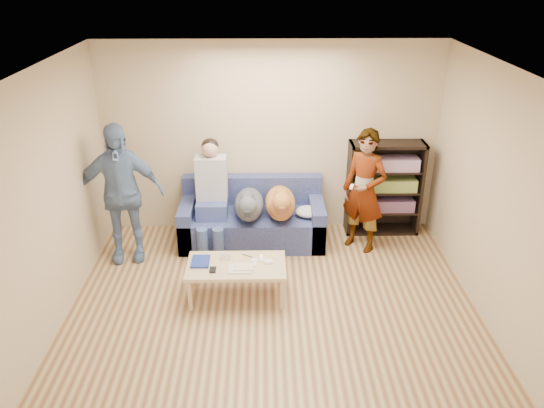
{
  "coord_description": "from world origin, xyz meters",
  "views": [
    {
      "loc": [
        -0.09,
        -4.29,
        3.53
      ],
      "look_at": [
        0.0,
        1.2,
        0.95
      ],
      "focal_mm": 35.0,
      "sensor_mm": 36.0,
      "label": 1
    }
  ],
  "objects_px": {
    "person_standing_left": "(120,193)",
    "camera_silver": "(226,257)",
    "person_standing_right": "(364,191)",
    "person_seated": "(211,191)",
    "sofa": "(252,221)",
    "coffee_table": "(236,268)",
    "dog_gray": "(249,205)",
    "dog_tan": "(280,203)",
    "notebook_blue": "(201,261)",
    "bookshelf": "(384,186)"
  },
  "relations": [
    {
      "from": "person_standing_left",
      "to": "camera_silver",
      "type": "distance_m",
      "value": 1.6
    },
    {
      "from": "person_standing_right",
      "to": "camera_silver",
      "type": "xyz_separation_m",
      "value": [
        -1.71,
        -0.99,
        -0.37
      ]
    },
    {
      "from": "person_seated",
      "to": "sofa",
      "type": "bearing_deg",
      "value": 13.7
    },
    {
      "from": "person_standing_left",
      "to": "person_seated",
      "type": "distance_m",
      "value": 1.13
    },
    {
      "from": "person_standing_right",
      "to": "camera_silver",
      "type": "bearing_deg",
      "value": -111.45
    },
    {
      "from": "sofa",
      "to": "coffee_table",
      "type": "height_order",
      "value": "sofa"
    },
    {
      "from": "dog_gray",
      "to": "dog_tan",
      "type": "bearing_deg",
      "value": 4.12
    },
    {
      "from": "person_standing_left",
      "to": "dog_tan",
      "type": "height_order",
      "value": "person_standing_left"
    },
    {
      "from": "person_standing_left",
      "to": "coffee_table",
      "type": "relative_size",
      "value": 1.62
    },
    {
      "from": "person_seated",
      "to": "dog_tan",
      "type": "relative_size",
      "value": 1.27
    },
    {
      "from": "notebook_blue",
      "to": "person_seated",
      "type": "xyz_separation_m",
      "value": [
        0.04,
        1.17,
        0.34
      ]
    },
    {
      "from": "camera_silver",
      "to": "dog_gray",
      "type": "distance_m",
      "value": 1.04
    },
    {
      "from": "person_standing_right",
      "to": "dog_gray",
      "type": "distance_m",
      "value": 1.49
    },
    {
      "from": "notebook_blue",
      "to": "sofa",
      "type": "height_order",
      "value": "sofa"
    },
    {
      "from": "sofa",
      "to": "dog_gray",
      "type": "distance_m",
      "value": 0.41
    },
    {
      "from": "dog_tan",
      "to": "sofa",
      "type": "bearing_deg",
      "value": 152.52
    },
    {
      "from": "person_standing_left",
      "to": "dog_gray",
      "type": "relative_size",
      "value": 1.45
    },
    {
      "from": "person_standing_left",
      "to": "sofa",
      "type": "distance_m",
      "value": 1.77
    },
    {
      "from": "sofa",
      "to": "bookshelf",
      "type": "relative_size",
      "value": 1.46
    },
    {
      "from": "coffee_table",
      "to": "notebook_blue",
      "type": "bearing_deg",
      "value": 172.87
    },
    {
      "from": "person_standing_left",
      "to": "coffee_table",
      "type": "height_order",
      "value": "person_standing_left"
    },
    {
      "from": "dog_gray",
      "to": "coffee_table",
      "type": "bearing_deg",
      "value": -96.01
    },
    {
      "from": "notebook_blue",
      "to": "person_seated",
      "type": "height_order",
      "value": "person_seated"
    },
    {
      "from": "person_seated",
      "to": "coffee_table",
      "type": "relative_size",
      "value": 1.34
    },
    {
      "from": "person_standing_left",
      "to": "notebook_blue",
      "type": "height_order",
      "value": "person_standing_left"
    },
    {
      "from": "coffee_table",
      "to": "person_seated",
      "type": "bearing_deg",
      "value": 106.66
    },
    {
      "from": "camera_silver",
      "to": "person_seated",
      "type": "height_order",
      "value": "person_seated"
    },
    {
      "from": "bookshelf",
      "to": "sofa",
      "type": "bearing_deg",
      "value": -172.6
    },
    {
      "from": "dog_gray",
      "to": "bookshelf",
      "type": "height_order",
      "value": "bookshelf"
    },
    {
      "from": "dog_tan",
      "to": "bookshelf",
      "type": "relative_size",
      "value": 0.89
    },
    {
      "from": "dog_tan",
      "to": "person_standing_left",
      "type": "bearing_deg",
      "value": -172.89
    },
    {
      "from": "notebook_blue",
      "to": "dog_tan",
      "type": "relative_size",
      "value": 0.22
    },
    {
      "from": "dog_tan",
      "to": "bookshelf",
      "type": "distance_m",
      "value": 1.49
    },
    {
      "from": "person_standing_right",
      "to": "bookshelf",
      "type": "bearing_deg",
      "value": 90.88
    },
    {
      "from": "dog_tan",
      "to": "coffee_table",
      "type": "xyz_separation_m",
      "value": [
        -0.53,
        -1.15,
        -0.26
      ]
    },
    {
      "from": "camera_silver",
      "to": "person_standing_right",
      "type": "bearing_deg",
      "value": 29.95
    },
    {
      "from": "person_standing_right",
      "to": "person_standing_left",
      "type": "relative_size",
      "value": 0.91
    },
    {
      "from": "person_standing_right",
      "to": "coffee_table",
      "type": "height_order",
      "value": "person_standing_right"
    },
    {
      "from": "coffee_table",
      "to": "camera_silver",
      "type": "bearing_deg",
      "value": 135.0
    },
    {
      "from": "camera_silver",
      "to": "person_seated",
      "type": "distance_m",
      "value": 1.17
    },
    {
      "from": "camera_silver",
      "to": "dog_tan",
      "type": "xyz_separation_m",
      "value": [
        0.65,
        1.03,
        0.18
      ]
    },
    {
      "from": "sofa",
      "to": "person_seated",
      "type": "relative_size",
      "value": 1.29
    },
    {
      "from": "person_standing_right",
      "to": "dog_tan",
      "type": "xyz_separation_m",
      "value": [
        -1.07,
        0.04,
        -0.18
      ]
    },
    {
      "from": "dog_tan",
      "to": "bookshelf",
      "type": "xyz_separation_m",
      "value": [
        1.43,
        0.43,
        0.05
      ]
    },
    {
      "from": "sofa",
      "to": "dog_tan",
      "type": "height_order",
      "value": "dog_tan"
    },
    {
      "from": "person_standing_right",
      "to": "person_seated",
      "type": "bearing_deg",
      "value": -144.55
    },
    {
      "from": "bookshelf",
      "to": "notebook_blue",
      "type": "bearing_deg",
      "value": -147.07
    },
    {
      "from": "person_standing_left",
      "to": "notebook_blue",
      "type": "bearing_deg",
      "value": -47.28
    },
    {
      "from": "person_seated",
      "to": "notebook_blue",
      "type": "bearing_deg",
      "value": -91.79
    },
    {
      "from": "sofa",
      "to": "dog_tan",
      "type": "distance_m",
      "value": 0.54
    }
  ]
}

